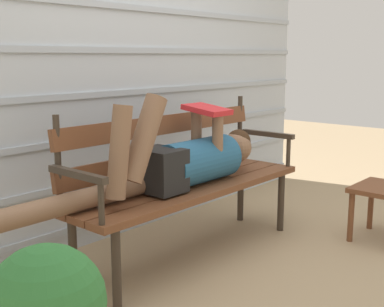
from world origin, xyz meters
name	(u,v)px	position (x,y,z in m)	size (l,w,h in m)	color
ground_plane	(213,262)	(0.00, 0.00, 0.00)	(12.00, 12.00, 0.00)	tan
house_siding	(117,72)	(0.00, 0.79, 1.05)	(4.02, 0.08, 2.11)	#B2BCC6
park_bench	(183,174)	(0.00, 0.22, 0.48)	(1.62, 0.44, 0.88)	brown
reclining_person	(182,160)	(-0.09, 0.16, 0.58)	(1.69, 0.25, 0.54)	#23567A
footstool	(382,197)	(0.98, -0.57, 0.28)	(0.40, 0.31, 0.35)	brown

